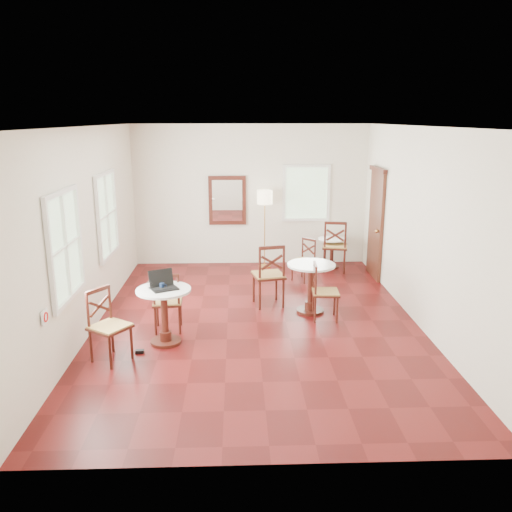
{
  "coord_description": "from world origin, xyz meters",
  "views": [
    {
      "loc": [
        -0.29,
        -7.68,
        3.12
      ],
      "look_at": [
        0.0,
        0.3,
        1.0
      ],
      "focal_mm": 36.66,
      "sensor_mm": 36.0,
      "label": 1
    }
  ],
  "objects_px": {
    "cafe_table_near": "(164,310)",
    "cafe_table_back": "(332,250)",
    "cafe_table_mid": "(311,282)",
    "chair_near_b": "(109,326)",
    "chair_back_b": "(304,260)",
    "floor_lamp": "(265,202)",
    "chair_near_a": "(167,301)",
    "chair_back_a": "(335,246)",
    "chair_mid_b": "(324,292)",
    "power_adapter": "(140,352)",
    "laptop": "(163,284)",
    "navy_mug": "(162,286)",
    "mouse": "(152,287)",
    "water_glass": "(150,285)",
    "chair_mid_a": "(269,275)"
  },
  "relations": [
    {
      "from": "cafe_table_near",
      "to": "cafe_table_back",
      "type": "relative_size",
      "value": 1.28
    },
    {
      "from": "chair_near_a",
      "to": "floor_lamp",
      "type": "bearing_deg",
      "value": -118.87
    },
    {
      "from": "chair_mid_a",
      "to": "chair_mid_b",
      "type": "xyz_separation_m",
      "value": [
        0.84,
        -0.65,
        -0.09
      ]
    },
    {
      "from": "cafe_table_near",
      "to": "water_glass",
      "type": "height_order",
      "value": "water_glass"
    },
    {
      "from": "chair_mid_a",
      "to": "chair_back_b",
      "type": "xyz_separation_m",
      "value": [
        0.78,
        1.41,
        -0.13
      ]
    },
    {
      "from": "cafe_table_back",
      "to": "floor_lamp",
      "type": "relative_size",
      "value": 0.38
    },
    {
      "from": "chair_mid_b",
      "to": "laptop",
      "type": "xyz_separation_m",
      "value": [
        -2.41,
        -0.81,
        0.42
      ]
    },
    {
      "from": "floor_lamp",
      "to": "mouse",
      "type": "xyz_separation_m",
      "value": [
        -1.78,
        -3.86,
        -0.57
      ]
    },
    {
      "from": "laptop",
      "to": "navy_mug",
      "type": "bearing_deg",
      "value": -154.82
    },
    {
      "from": "chair_mid_b",
      "to": "chair_back_a",
      "type": "height_order",
      "value": "chair_back_a"
    },
    {
      "from": "cafe_table_back",
      "to": "laptop",
      "type": "distance_m",
      "value": 4.88
    },
    {
      "from": "chair_back_b",
      "to": "cafe_table_back",
      "type": "bearing_deg",
      "value": 97.66
    },
    {
      "from": "chair_near_b",
      "to": "chair_back_b",
      "type": "distance_m",
      "value": 4.56
    },
    {
      "from": "cafe_table_mid",
      "to": "water_glass",
      "type": "distance_m",
      "value": 2.7
    },
    {
      "from": "chair_near_a",
      "to": "chair_back_a",
      "type": "height_order",
      "value": "chair_back_a"
    },
    {
      "from": "chair_back_a",
      "to": "floor_lamp",
      "type": "height_order",
      "value": "floor_lamp"
    },
    {
      "from": "cafe_table_back",
      "to": "floor_lamp",
      "type": "bearing_deg",
      "value": 176.77
    },
    {
      "from": "mouse",
      "to": "power_adapter",
      "type": "relative_size",
      "value": 0.79
    },
    {
      "from": "chair_near_b",
      "to": "chair_mid_b",
      "type": "xyz_separation_m",
      "value": [
        3.06,
        1.36,
        -0.03
      ]
    },
    {
      "from": "chair_mid_b",
      "to": "chair_mid_a",
      "type": "bearing_deg",
      "value": 55.67
    },
    {
      "from": "cafe_table_mid",
      "to": "cafe_table_back",
      "type": "bearing_deg",
      "value": 72.71
    },
    {
      "from": "navy_mug",
      "to": "power_adapter",
      "type": "xyz_separation_m",
      "value": [
        -0.3,
        -0.34,
        -0.83
      ]
    },
    {
      "from": "cafe_table_mid",
      "to": "cafe_table_back",
      "type": "relative_size",
      "value": 1.3
    },
    {
      "from": "chair_back_a",
      "to": "cafe_table_back",
      "type": "bearing_deg",
      "value": -77.27
    },
    {
      "from": "cafe_table_back",
      "to": "power_adapter",
      "type": "xyz_separation_m",
      "value": [
        -3.37,
        -4.13,
        -0.37
      ]
    },
    {
      "from": "chair_back_b",
      "to": "power_adapter",
      "type": "height_order",
      "value": "chair_back_b"
    },
    {
      "from": "cafe_table_near",
      "to": "cafe_table_mid",
      "type": "height_order",
      "value": "cafe_table_mid"
    },
    {
      "from": "floor_lamp",
      "to": "chair_near_a",
      "type": "bearing_deg",
      "value": -115.41
    },
    {
      "from": "cafe_table_mid",
      "to": "chair_back_a",
      "type": "distance_m",
      "value": 2.49
    },
    {
      "from": "chair_back_b",
      "to": "floor_lamp",
      "type": "distance_m",
      "value": 1.57
    },
    {
      "from": "chair_near_a",
      "to": "chair_back_b",
      "type": "relative_size",
      "value": 1.14
    },
    {
      "from": "cafe_table_near",
      "to": "chair_mid_b",
      "type": "xyz_separation_m",
      "value": [
        2.4,
        0.84,
        -0.05
      ]
    },
    {
      "from": "chair_mid_a",
      "to": "chair_back_b",
      "type": "height_order",
      "value": "chair_mid_a"
    },
    {
      "from": "mouse",
      "to": "navy_mug",
      "type": "xyz_separation_m",
      "value": [
        0.15,
        -0.01,
        0.02
      ]
    },
    {
      "from": "chair_near_a",
      "to": "chair_near_b",
      "type": "bearing_deg",
      "value": 52.67
    },
    {
      "from": "chair_near_a",
      "to": "chair_mid_a",
      "type": "height_order",
      "value": "chair_mid_a"
    },
    {
      "from": "chair_mid_a",
      "to": "mouse",
      "type": "distance_m",
      "value": 2.29
    },
    {
      "from": "chair_near_a",
      "to": "water_glass",
      "type": "height_order",
      "value": "chair_near_a"
    },
    {
      "from": "water_glass",
      "to": "chair_back_b",
      "type": "bearing_deg",
      "value": 48.86
    },
    {
      "from": "cafe_table_near",
      "to": "mouse",
      "type": "height_order",
      "value": "mouse"
    },
    {
      "from": "cafe_table_near",
      "to": "laptop",
      "type": "height_order",
      "value": "laptop"
    },
    {
      "from": "cafe_table_near",
      "to": "floor_lamp",
      "type": "bearing_deg",
      "value": 67.37
    },
    {
      "from": "chair_near_b",
      "to": "water_glass",
      "type": "relative_size",
      "value": 8.77
    },
    {
      "from": "navy_mug",
      "to": "water_glass",
      "type": "distance_m",
      "value": 0.17
    },
    {
      "from": "navy_mug",
      "to": "cafe_table_mid",
      "type": "bearing_deg",
      "value": 26.85
    },
    {
      "from": "cafe_table_mid",
      "to": "laptop",
      "type": "relative_size",
      "value": 1.86
    },
    {
      "from": "chair_mid_b",
      "to": "chair_near_b",
      "type": "bearing_deg",
      "value": 117.53
    },
    {
      "from": "chair_mid_b",
      "to": "power_adapter",
      "type": "xyz_separation_m",
      "value": [
        -2.71,
        -1.17,
        -0.43
      ]
    },
    {
      "from": "cafe_table_back",
      "to": "navy_mug",
      "type": "relative_size",
      "value": 6.23
    },
    {
      "from": "chair_mid_a",
      "to": "chair_back_a",
      "type": "distance_m",
      "value": 2.51
    }
  ]
}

